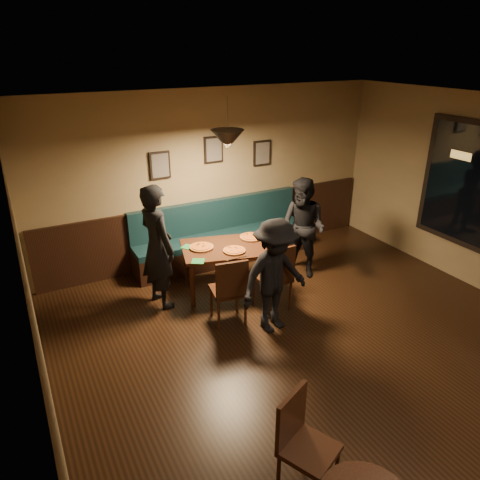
# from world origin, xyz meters

# --- Properties ---
(floor) EXTENTS (7.00, 7.00, 0.00)m
(floor) POSITION_xyz_m (0.00, 0.00, 0.00)
(floor) COLOR black
(floor) RESTS_ON ground
(ceiling) EXTENTS (7.00, 7.00, 0.00)m
(ceiling) POSITION_xyz_m (0.00, 0.00, 2.80)
(ceiling) COLOR silver
(ceiling) RESTS_ON ground
(wall_back) EXTENTS (6.00, 0.00, 6.00)m
(wall_back) POSITION_xyz_m (0.00, 3.50, 1.40)
(wall_back) COLOR #8C704F
(wall_back) RESTS_ON ground
(wall_left) EXTENTS (0.00, 7.00, 7.00)m
(wall_left) POSITION_xyz_m (-3.00, 0.00, 1.40)
(wall_left) COLOR #8C704F
(wall_left) RESTS_ON ground
(wainscot) EXTENTS (5.88, 0.06, 1.00)m
(wainscot) POSITION_xyz_m (0.00, 3.47, 0.50)
(wainscot) COLOR black
(wainscot) RESTS_ON ground
(booth_bench) EXTENTS (3.00, 0.60, 1.00)m
(booth_bench) POSITION_xyz_m (0.00, 3.20, 0.50)
(booth_bench) COLOR #0F232D
(booth_bench) RESTS_ON ground
(picture_left) EXTENTS (0.32, 0.04, 0.42)m
(picture_left) POSITION_xyz_m (-0.90, 3.47, 1.70)
(picture_left) COLOR black
(picture_left) RESTS_ON wall_back
(picture_center) EXTENTS (0.32, 0.04, 0.42)m
(picture_center) POSITION_xyz_m (0.00, 3.47, 1.85)
(picture_center) COLOR black
(picture_center) RESTS_ON wall_back
(picture_right) EXTENTS (0.32, 0.04, 0.42)m
(picture_right) POSITION_xyz_m (0.90, 3.47, 1.70)
(picture_right) COLOR black
(picture_right) RESTS_ON wall_back
(pendant_lamp) EXTENTS (0.44, 0.44, 0.25)m
(pendant_lamp) POSITION_xyz_m (-0.35, 2.25, 2.25)
(pendant_lamp) COLOR black
(pendant_lamp) RESTS_ON ceiling
(dining_table) EXTENTS (1.51, 1.17, 0.71)m
(dining_table) POSITION_xyz_m (-0.35, 2.25, 0.36)
(dining_table) COLOR black
(dining_table) RESTS_ON floor
(chair_near_left) EXTENTS (0.48, 0.48, 0.95)m
(chair_near_left) POSITION_xyz_m (-0.73, 1.53, 0.48)
(chair_near_left) COLOR black
(chair_near_left) RESTS_ON floor
(chair_near_right) EXTENTS (0.44, 0.44, 0.98)m
(chair_near_right) POSITION_xyz_m (-0.04, 1.54, 0.49)
(chair_near_right) COLOR black
(chair_near_right) RESTS_ON floor
(diner_left) EXTENTS (0.55, 0.72, 1.76)m
(diner_left) POSITION_xyz_m (-1.37, 2.37, 0.88)
(diner_left) COLOR black
(diner_left) RESTS_ON floor
(diner_right) EXTENTS (0.83, 0.92, 1.56)m
(diner_right) POSITION_xyz_m (0.91, 2.20, 0.78)
(diner_right) COLOR black
(diner_right) RESTS_ON floor
(diner_front) EXTENTS (1.04, 0.70, 1.51)m
(diner_front) POSITION_xyz_m (-0.29, 1.10, 0.75)
(diner_front) COLOR black
(diner_front) RESTS_ON floor
(pizza_a) EXTENTS (0.42, 0.42, 0.04)m
(pizza_a) POSITION_xyz_m (-0.72, 2.38, 0.73)
(pizza_a) COLOR gold
(pizza_a) RESTS_ON dining_table
(pizza_b) EXTENTS (0.38, 0.38, 0.04)m
(pizza_b) POSITION_xyz_m (-0.36, 2.06, 0.73)
(pizza_b) COLOR #C95A25
(pizza_b) RESTS_ON dining_table
(pizza_c) EXTENTS (0.41, 0.41, 0.04)m
(pizza_c) POSITION_xyz_m (0.09, 2.37, 0.73)
(pizza_c) COLOR gold
(pizza_c) RESTS_ON dining_table
(soda_glass) EXTENTS (0.09, 0.09, 0.15)m
(soda_glass) POSITION_xyz_m (0.28, 1.92, 0.79)
(soda_glass) COLOR black
(soda_glass) RESTS_ON dining_table
(tabasco_bottle) EXTENTS (0.03, 0.03, 0.13)m
(tabasco_bottle) POSITION_xyz_m (0.15, 2.23, 0.78)
(tabasco_bottle) COLOR #9D1305
(tabasco_bottle) RESTS_ON dining_table
(napkin_a) EXTENTS (0.22, 0.22, 0.01)m
(napkin_a) POSITION_xyz_m (-0.88, 2.51, 0.72)
(napkin_a) COLOR #1D6F34
(napkin_a) RESTS_ON dining_table
(napkin_b) EXTENTS (0.23, 0.23, 0.01)m
(napkin_b) POSITION_xyz_m (-0.93, 2.01, 0.72)
(napkin_b) COLOR #1C6B2D
(napkin_b) RESTS_ON dining_table
(cutlery_set) EXTENTS (0.17, 0.02, 0.00)m
(cutlery_set) POSITION_xyz_m (-0.42, 1.85, 0.72)
(cutlery_set) COLOR #BCBCC1
(cutlery_set) RESTS_ON dining_table
(cafe_chair_far) EXTENTS (0.53, 0.53, 0.91)m
(cafe_chair_far) POSITION_xyz_m (-1.27, -1.01, 0.46)
(cafe_chair_far) COLOR black
(cafe_chair_far) RESTS_ON floor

